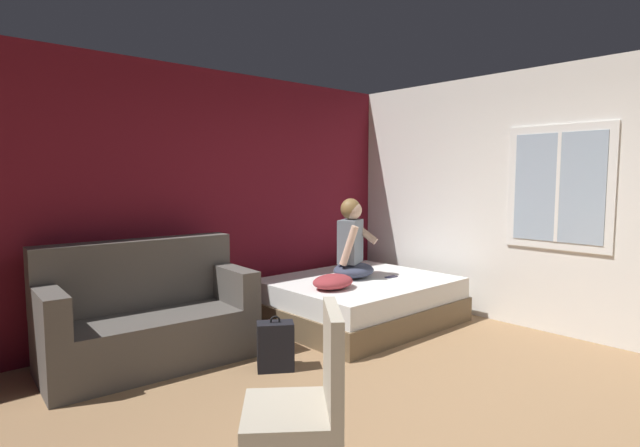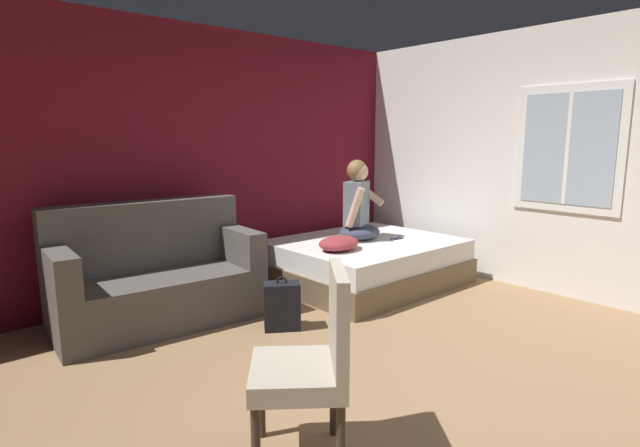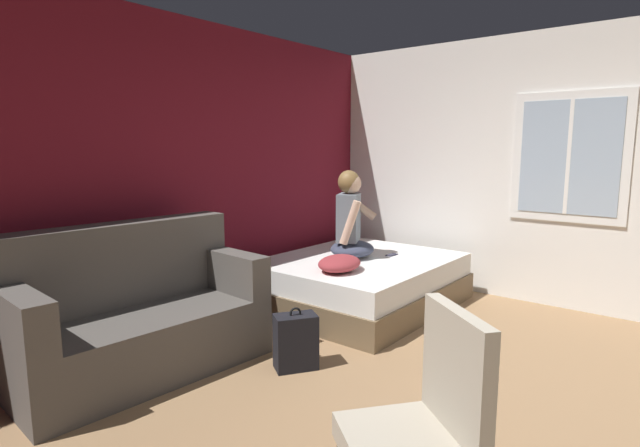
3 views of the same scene
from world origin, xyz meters
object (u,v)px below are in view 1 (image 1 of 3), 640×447
bed (360,301)px  backpack (275,347)px  couch (147,317)px  person_seated (352,245)px  throw_pillow (333,282)px  cell_phone (391,277)px  side_chair (306,401)px

bed → backpack: (-1.51, -0.47, -0.04)m
couch → backpack: size_ratio=3.83×
person_seated → backpack: size_ratio=1.91×
throw_pillow → cell_phone: bearing=-2.0°
couch → backpack: bearing=-50.4°
bed → cell_phone: cell_phone is taller
bed → cell_phone: 0.44m
person_seated → bed: bearing=-90.1°
bed → throw_pillow: size_ratio=4.02×
person_seated → cell_phone: size_ratio=6.08×
couch → bed: bearing=-10.1°
side_chair → throw_pillow: size_ratio=2.04×
side_chair → cell_phone: 3.28m
throw_pillow → side_chair: bearing=-136.3°
side_chair → throw_pillow: 2.61m
couch → side_chair: couch is taller
bed → backpack: 1.58m
bed → person_seated: person_seated is taller
side_chair → throw_pillow: side_chair is taller
cell_phone → throw_pillow: bearing=-90.4°
side_chair → backpack: bearing=58.0°
person_seated → cell_phone: person_seated is taller
cell_phone → couch: bearing=-101.1°
side_chair → cell_phone: (2.75, 1.78, -0.05)m
side_chair → backpack: (0.93, 1.48, -0.34)m
bed → side_chair: side_chair is taller
backpack → throw_pillow: size_ratio=0.95×
bed → person_seated: bearing=89.9°
couch → person_seated: 2.29m
bed → couch: 2.27m
couch → cell_phone: bearing=-12.8°
couch → person_seated: bearing=-7.1°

